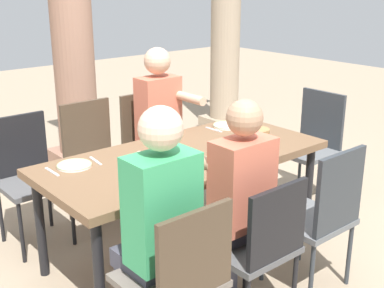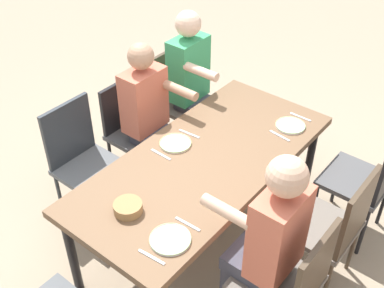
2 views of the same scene
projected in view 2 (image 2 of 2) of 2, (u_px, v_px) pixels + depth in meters
name	position (u px, v px, depth m)	size (l,w,h in m)	color
ground_plane	(203.00, 234.00, 3.63)	(16.00, 16.00, 0.00)	gray
dining_table	(204.00, 166.00, 3.21)	(1.95, 0.89, 0.74)	brown
chair_west_north	(369.00, 178.00, 3.33)	(0.44, 0.44, 0.93)	#4F4F50
chair_west_south	(178.00, 95.00, 4.19)	(0.44, 0.44, 0.91)	#6A6158
chair_mid_north	(334.00, 224.00, 2.99)	(0.44, 0.44, 0.94)	#6A6158
chair_mid_south	(134.00, 126.00, 3.87)	(0.44, 0.44, 0.87)	#4F4F50
chair_east_north	(291.00, 281.00, 2.66)	(0.44, 0.44, 0.93)	#6A6158
chair_east_south	(82.00, 156.00, 3.53)	(0.44, 0.44, 0.93)	#5B5E61
diner_woman_green	(266.00, 242.00, 2.63)	(0.35, 0.50, 1.34)	#3F3F4C
diner_man_white	(152.00, 117.00, 3.66)	(0.35, 0.49, 1.27)	#3F3F4C
diner_guest_third	(194.00, 84.00, 3.99)	(0.35, 0.49, 1.33)	#3F3F4C
plate_0	(290.00, 125.00, 3.46)	(0.22, 0.22, 0.02)	white
fork_0	(300.00, 117.00, 3.56)	(0.02, 0.17, 0.01)	silver
spoon_0	(280.00, 136.00, 3.37)	(0.02, 0.17, 0.01)	silver
plate_1	(175.00, 143.00, 3.30)	(0.22, 0.22, 0.02)	silver
fork_1	(189.00, 134.00, 3.39)	(0.02, 0.17, 0.01)	silver
spoon_1	(161.00, 154.00, 3.21)	(0.02, 0.17, 0.01)	silver
plate_2	(170.00, 239.00, 2.62)	(0.23, 0.23, 0.02)	white
fork_2	(188.00, 224.00, 2.71)	(0.02, 0.17, 0.01)	silver
spoon_2	(152.00, 257.00, 2.53)	(0.02, 0.17, 0.01)	silver
bread_basket	(128.00, 208.00, 2.78)	(0.17, 0.17, 0.06)	#9E7547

